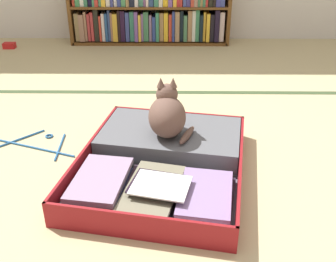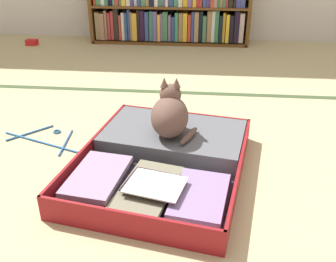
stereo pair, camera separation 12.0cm
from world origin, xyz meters
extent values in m
plane|color=tan|center=(0.00, 0.00, 0.00)|extent=(10.00, 10.00, 0.00)
cube|color=#3B4E2D|center=(0.00, 1.02, 0.00)|extent=(4.80, 0.05, 0.00)
cube|color=brown|center=(-0.98, 2.25, 0.33)|extent=(0.03, 0.25, 0.66)
cube|color=brown|center=(0.42, 2.25, 0.33)|extent=(0.03, 0.25, 0.66)
cube|color=brown|center=(-0.28, 2.25, 0.01)|extent=(1.41, 0.25, 0.02)
cube|color=brown|center=(-0.28, 2.25, 0.33)|extent=(1.38, 0.25, 0.02)
cube|color=#947F51|center=(-0.93, 2.26, 0.16)|extent=(0.04, 0.21, 0.24)
cube|color=#98715A|center=(-0.89, 2.24, 0.15)|extent=(0.04, 0.21, 0.24)
cube|color=#9F7658|center=(-0.86, 2.26, 0.16)|extent=(0.02, 0.21, 0.26)
cube|color=#AB3537|center=(-0.83, 2.26, 0.15)|extent=(0.02, 0.21, 0.24)
cube|color=#B53637|center=(-0.80, 2.26, 0.16)|extent=(0.03, 0.21, 0.26)
cube|color=black|center=(-0.76, 2.26, 0.17)|extent=(0.04, 0.21, 0.28)
cube|color=red|center=(-0.72, 2.25, 0.15)|extent=(0.02, 0.21, 0.22)
cube|color=silver|center=(-0.70, 2.26, 0.16)|extent=(0.03, 0.21, 0.25)
cube|color=#264D83|center=(-0.67, 2.25, 0.16)|extent=(0.02, 0.21, 0.24)
cube|color=#354C83|center=(-0.64, 2.26, 0.17)|extent=(0.02, 0.21, 0.27)
cube|color=#9C7259|center=(-0.62, 2.26, 0.16)|extent=(0.02, 0.21, 0.25)
cube|color=gold|center=(-0.59, 2.25, 0.16)|extent=(0.04, 0.21, 0.24)
cube|color=black|center=(-0.55, 2.25, 0.17)|extent=(0.02, 0.21, 0.27)
cube|color=#24142E|center=(-0.52, 2.25, 0.17)|extent=(0.04, 0.21, 0.27)
cube|color=#374589|center=(-0.48, 2.25, 0.16)|extent=(0.03, 0.21, 0.26)
cube|color=#357D64|center=(-0.44, 2.26, 0.16)|extent=(0.04, 0.21, 0.26)
cube|color=#724E98|center=(-0.40, 2.24, 0.16)|extent=(0.03, 0.21, 0.26)
cube|color=gold|center=(-0.37, 2.25, 0.15)|extent=(0.02, 0.21, 0.23)
cube|color=#7C5E97|center=(-0.35, 2.26, 0.16)|extent=(0.02, 0.21, 0.24)
cube|color=#3E7C53|center=(-0.31, 2.26, 0.16)|extent=(0.04, 0.21, 0.26)
cube|color=slate|center=(-0.27, 2.26, 0.15)|extent=(0.02, 0.21, 0.23)
cube|color=#2F438D|center=(-0.24, 2.26, 0.14)|extent=(0.03, 0.21, 0.21)
cube|color=#398963|center=(-0.21, 2.25, 0.16)|extent=(0.03, 0.21, 0.25)
cube|color=#9E794D|center=(-0.17, 2.26, 0.16)|extent=(0.04, 0.21, 0.25)
cube|color=yellow|center=(-0.13, 2.26, 0.16)|extent=(0.04, 0.21, 0.25)
cube|color=#C03A28|center=(-0.09, 2.26, 0.15)|extent=(0.03, 0.21, 0.24)
cube|color=#33428C|center=(-0.07, 2.25, 0.17)|extent=(0.02, 0.21, 0.27)
cube|color=#9D7E5A|center=(-0.03, 2.25, 0.17)|extent=(0.04, 0.21, 0.26)
cube|color=black|center=(0.01, 2.26, 0.17)|extent=(0.03, 0.21, 0.27)
cube|color=#487C54|center=(0.04, 2.25, 0.15)|extent=(0.03, 0.21, 0.23)
cube|color=#A57E55|center=(0.08, 2.26, 0.17)|extent=(0.04, 0.21, 0.27)
cube|color=silver|center=(0.12, 2.26, 0.17)|extent=(0.03, 0.21, 0.27)
cube|color=#398258|center=(0.15, 2.26, 0.17)|extent=(0.03, 0.21, 0.28)
cube|color=black|center=(0.18, 2.25, 0.15)|extent=(0.03, 0.21, 0.23)
cube|color=gold|center=(0.21, 2.26, 0.16)|extent=(0.02, 0.21, 0.26)
cube|color=yellow|center=(0.24, 2.25, 0.16)|extent=(0.03, 0.21, 0.25)
cube|color=black|center=(0.28, 2.26, 0.15)|extent=(0.04, 0.21, 0.24)
cube|color=black|center=(0.32, 2.25, 0.17)|extent=(0.04, 0.21, 0.28)
cube|color=beige|center=(0.37, 2.26, 0.16)|extent=(0.04, 0.21, 0.26)
cube|color=maroon|center=(-0.16, -0.13, 0.01)|extent=(0.75, 0.54, 0.01)
cube|color=maroon|center=(-0.19, -0.33, 0.06)|extent=(0.67, 0.13, 0.11)
cube|color=maroon|center=(-0.49, -0.07, 0.06)|extent=(0.09, 0.42, 0.11)
cube|color=maroon|center=(0.17, -0.19, 0.06)|extent=(0.09, 0.42, 0.11)
cube|color=#535160|center=(-0.16, -0.13, 0.02)|extent=(0.72, 0.51, 0.01)
cube|color=maroon|center=(-0.08, 0.28, 0.01)|extent=(0.75, 0.54, 0.01)
cube|color=maroon|center=(-0.05, 0.48, 0.06)|extent=(0.67, 0.13, 0.11)
cube|color=maroon|center=(-0.41, 0.34, 0.06)|extent=(0.09, 0.42, 0.11)
cube|color=maroon|center=(0.25, 0.22, 0.06)|extent=(0.09, 0.42, 0.11)
cube|color=#535160|center=(-0.08, 0.28, 0.02)|extent=(0.72, 0.51, 0.01)
cylinder|color=black|center=(-0.12, 0.08, 0.02)|extent=(0.65, 0.13, 0.02)
cube|color=navy|center=(-0.36, -0.10, 0.03)|extent=(0.24, 0.36, 0.02)
cube|color=silver|center=(-0.37, -0.09, 0.05)|extent=(0.23, 0.32, 0.01)
cube|color=black|center=(-0.37, -0.08, 0.06)|extent=(0.24, 0.37, 0.02)
cube|color=#957F9D|center=(-0.36, -0.09, 0.08)|extent=(0.24, 0.34, 0.02)
cube|color=#2C1A26|center=(-0.16, -0.13, 0.03)|extent=(0.25, 0.33, 0.02)
cube|color=#291E28|center=(-0.17, -0.13, 0.05)|extent=(0.25, 0.38, 0.02)
cube|color=#77725B|center=(-0.15, -0.13, 0.07)|extent=(0.27, 0.39, 0.02)
cube|color=black|center=(0.06, -0.17, 0.03)|extent=(0.26, 0.38, 0.02)
cube|color=silver|center=(0.05, -0.16, 0.05)|extent=(0.24, 0.36, 0.02)
cube|color=#8C72A5|center=(0.05, -0.16, 0.07)|extent=(0.24, 0.33, 0.02)
cube|color=white|center=(-0.12, -0.15, 0.10)|extent=(0.25, 0.21, 0.01)
cube|color=black|center=(-0.13, -0.13, 0.09)|extent=(0.23, 0.21, 0.01)
cube|color=#595B61|center=(-0.08, 0.28, 0.06)|extent=(0.71, 0.50, 0.10)
torus|color=white|center=(-0.04, 0.25, 0.11)|extent=(0.11, 0.11, 0.01)
cylinder|color=black|center=(-0.23, 0.51, 0.06)|extent=(0.02, 0.02, 0.10)
cylinder|color=black|center=(0.14, 0.44, 0.06)|extent=(0.02, 0.02, 0.10)
cube|color=white|center=(-0.13, -0.33, 0.07)|extent=(0.03, 0.01, 0.03)
cube|color=red|center=(-0.08, -0.34, 0.06)|extent=(0.02, 0.01, 0.03)
cube|color=white|center=(-0.17, -0.33, 0.04)|extent=(0.03, 0.01, 0.02)
cube|color=yellow|center=(-0.12, -0.34, 0.07)|extent=(0.04, 0.01, 0.02)
ellipsoid|color=brown|center=(-0.10, 0.23, 0.20)|extent=(0.18, 0.24, 0.18)
ellipsoid|color=brown|center=(-0.10, 0.30, 0.16)|extent=(0.12, 0.09, 0.10)
sphere|color=brown|center=(-0.10, 0.29, 0.29)|extent=(0.10, 0.10, 0.10)
cone|color=brown|center=(-0.07, 0.28, 0.35)|extent=(0.04, 0.04, 0.05)
cone|color=brown|center=(-0.13, 0.28, 0.35)|extent=(0.04, 0.04, 0.05)
sphere|color=gold|center=(-0.08, 0.33, 0.29)|extent=(0.02, 0.02, 0.02)
sphere|color=gold|center=(-0.12, 0.33, 0.29)|extent=(0.02, 0.02, 0.02)
ellipsoid|color=brown|center=(-0.01, 0.20, 0.13)|extent=(0.09, 0.17, 0.03)
cylinder|color=#25609B|center=(-0.75, 0.29, 0.01)|extent=(0.44, 0.17, 0.01)
cylinder|color=#25609B|center=(-0.85, 0.38, 0.01)|extent=(0.19, 0.19, 0.01)
cylinder|color=#25609B|center=(-0.63, 0.30, 0.01)|extent=(0.03, 0.26, 0.01)
torus|color=#25609B|center=(-0.71, 0.41, 0.01)|extent=(0.05, 0.05, 0.01)
cube|color=red|center=(-1.53, 2.04, 0.03)|extent=(0.10, 0.07, 0.05)
camera|label=1|loc=(-0.08, -1.35, 0.97)|focal=41.57mm
camera|label=2|loc=(0.04, -1.34, 0.97)|focal=41.57mm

